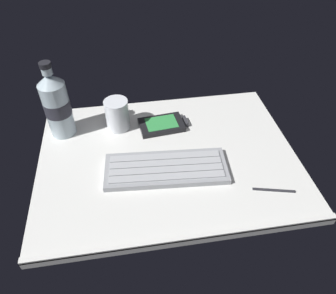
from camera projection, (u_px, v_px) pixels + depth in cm
name	position (u px, v px, depth cm)	size (l,w,h in cm)	color
ground_plane	(168.00, 159.00, 80.43)	(64.00, 48.00, 2.80)	silver
keyboard	(166.00, 168.00, 75.64)	(29.77, 13.22, 1.70)	#93969B
handheld_device	(164.00, 125.00, 87.78)	(13.31, 8.77, 1.50)	black
juice_cup	(117.00, 116.00, 85.55)	(6.40, 6.40, 8.50)	silver
water_bottle	(57.00, 105.00, 80.47)	(6.73, 6.73, 20.80)	silver
stylus_pen	(274.00, 189.00, 71.57)	(0.70, 0.70, 9.50)	#26262B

